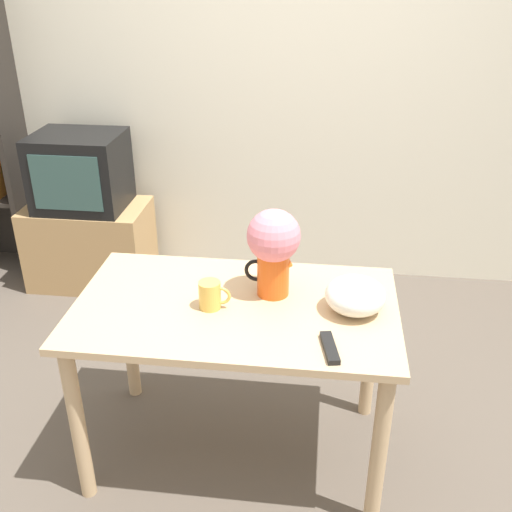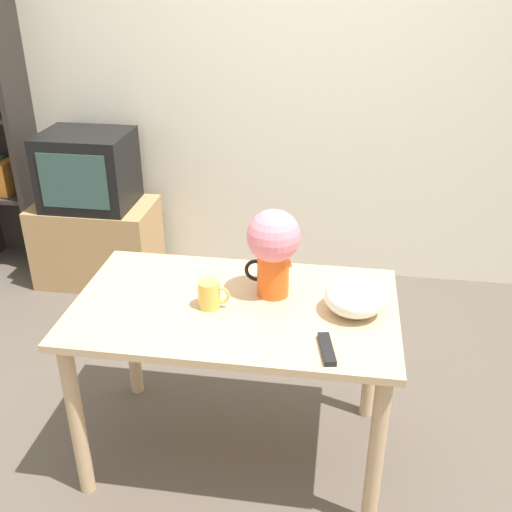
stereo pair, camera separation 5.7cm
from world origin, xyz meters
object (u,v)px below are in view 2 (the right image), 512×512
at_px(flower_vase, 273,246).
at_px(coffee_mug, 210,294).
at_px(tv_set, 88,170).
at_px(white_bowl, 355,297).

distance_m(flower_vase, coffee_mug, 0.30).
distance_m(coffee_mug, tv_set, 1.78).
height_order(white_bowl, tv_set, tv_set).
bearing_deg(coffee_mug, white_bowl, 4.59).
height_order(coffee_mug, white_bowl, white_bowl).
bearing_deg(coffee_mug, tv_set, 127.46).
bearing_deg(white_bowl, flower_vase, 164.20).
xyz_separation_m(flower_vase, coffee_mug, (-0.22, -0.13, -0.16)).
relative_size(coffee_mug, white_bowl, 0.54).
xyz_separation_m(white_bowl, tv_set, (-1.62, 1.37, -0.05)).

